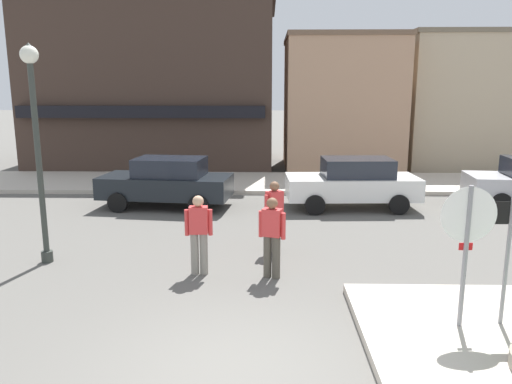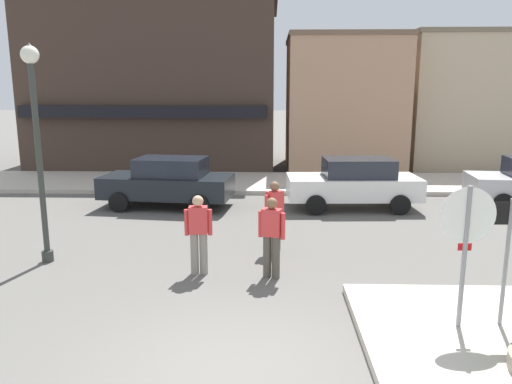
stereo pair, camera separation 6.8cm
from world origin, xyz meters
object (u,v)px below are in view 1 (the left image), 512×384
parked_car_nearest (167,182)px  parked_car_second (353,182)px  pedestrian_kerb_side (199,232)px  stop_sign (467,238)px  pedestrian_crossing_far (272,235)px  pedestrian_crossing_near (274,214)px  lamp_post (35,123)px  one_way_sign (508,249)px

parked_car_nearest → parked_car_second: same height
parked_car_nearest → pedestrian_kerb_side: 5.99m
stop_sign → pedestrian_kerb_side: bearing=150.4°
parked_car_nearest → pedestrian_crossing_far: bearing=-61.3°
pedestrian_crossing_far → pedestrian_kerb_side: size_ratio=1.00×
pedestrian_crossing_near → pedestrian_crossing_far: bearing=-92.2°
lamp_post → parked_car_nearest: 5.75m
stop_sign → one_way_sign: 0.68m
one_way_sign → parked_car_second: one_way_sign is taller
one_way_sign → pedestrian_crossing_near: size_ratio=1.30×
parked_car_second → pedestrian_crossing_near: size_ratio=2.53×
one_way_sign → parked_car_second: 8.14m
pedestrian_kerb_side → one_way_sign: bearing=-25.4°
lamp_post → parked_car_nearest: (1.60, 5.09, -2.15)m
lamp_post → pedestrian_kerb_side: lamp_post is taller
parked_car_second → pedestrian_crossing_far: bearing=-113.4°
one_way_sign → parked_car_nearest: size_ratio=0.50×
parked_car_second → pedestrian_crossing_near: (-2.48, -4.20, 0.06)m
parked_car_second → pedestrian_kerb_side: size_ratio=2.53×
lamp_post → pedestrian_kerb_side: size_ratio=2.82×
pedestrian_crossing_far → pedestrian_kerb_side: bearing=174.0°
pedestrian_crossing_far → pedestrian_kerb_side: (-1.44, 0.15, 0.00)m
stop_sign → lamp_post: lamp_post is taller
stop_sign → pedestrian_crossing_far: stop_sign is taller
pedestrian_crossing_near → one_way_sign: bearing=-48.8°
pedestrian_crossing_near → pedestrian_kerb_side: 2.16m
one_way_sign → lamp_post: 8.94m
lamp_post → parked_car_nearest: lamp_post is taller
stop_sign → pedestrian_kerb_side: (-4.26, 2.42, -0.65)m
lamp_post → parked_car_second: 9.22m
pedestrian_crossing_near → pedestrian_crossing_far: (-0.07, -1.70, 0.00)m
one_way_sign → parked_car_second: (-0.91, 8.08, -0.52)m
parked_car_nearest → pedestrian_kerb_side: bearing=-72.8°
parked_car_nearest → pedestrian_kerb_side: pedestrian_kerb_side is taller
parked_car_second → pedestrian_crossing_far: (-2.55, -5.90, 0.06)m
parked_car_nearest → lamp_post: bearing=-107.5°
one_way_sign → pedestrian_crossing_near: bearing=131.2°
parked_car_second → stop_sign: bearing=-88.2°
stop_sign → pedestrian_crossing_near: 4.86m
stop_sign → pedestrian_crossing_far: (-2.81, 2.26, -0.65)m
parked_car_nearest → parked_car_second: size_ratio=1.02×
pedestrian_crossing_near → parked_car_nearest: bearing=128.1°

